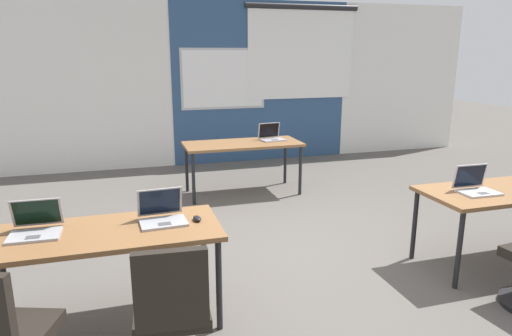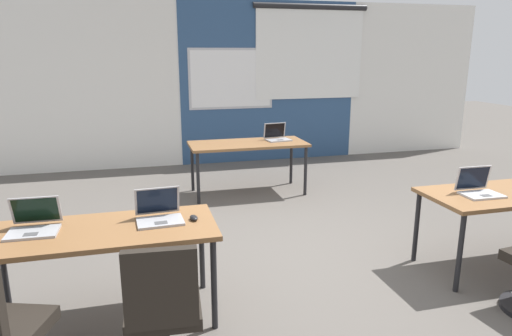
{
  "view_description": "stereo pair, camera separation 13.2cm",
  "coord_description": "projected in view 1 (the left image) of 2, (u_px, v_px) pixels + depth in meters",
  "views": [
    {
      "loc": [
        -1.59,
        -3.74,
        1.92
      ],
      "look_at": [
        -0.45,
        0.05,
        0.92
      ],
      "focal_mm": 31.95,
      "sensor_mm": 36.0,
      "label": 1
    },
    {
      "loc": [
        -1.46,
        -3.77,
        1.92
      ],
      "look_at": [
        -0.45,
        0.05,
        0.92
      ],
      "focal_mm": 31.95,
      "sensor_mm": 36.0,
      "label": 2
    }
  ],
  "objects": [
    {
      "name": "ground_plane",
      "position": [
        302.0,
        258.0,
        4.39
      ],
      "size": [
        24.0,
        24.0,
        0.0
      ],
      "color": "#56514C"
    },
    {
      "name": "desk_near_right",
      "position": [
        507.0,
        195.0,
        4.16
      ],
      "size": [
        1.6,
        0.7,
        0.72
      ],
      "color": "brown",
      "rests_on": "ground"
    },
    {
      "name": "laptop_near_left_end",
      "position": [
        35.0,
        227.0,
        3.1
      ],
      "size": [
        0.34,
        0.31,
        0.23
      ],
      "rotation": [
        0.0,
        0.0,
        -0.03
      ],
      "color": "#9E9EA3",
      "rests_on": "desk_near_left"
    },
    {
      "name": "laptop_near_left_inner",
      "position": [
        162.0,
        215.0,
        3.33
      ],
      "size": [
        0.35,
        0.3,
        0.23
      ],
      "rotation": [
        0.0,
        0.0,
        0.06
      ],
      "color": "#9E9EA3",
      "rests_on": "desk_near_left"
    },
    {
      "name": "laptop_far_right",
      "position": [
        272.0,
        136.0,
        6.44
      ],
      "size": [
        0.36,
        0.31,
        0.24
      ],
      "rotation": [
        0.0,
        0.0,
        0.13
      ],
      "color": "#9E9EA3",
      "rests_on": "desk_far_center"
    },
    {
      "name": "mouse_near_left_inner",
      "position": [
        197.0,
        218.0,
        3.35
      ],
      "size": [
        0.07,
        0.11,
        0.03
      ],
      "color": "black",
      "rests_on": "desk_near_left"
    },
    {
      "name": "chair_near_left_inner",
      "position": [
        173.0,
        323.0,
        2.68
      ],
      "size": [
        0.52,
        0.55,
        0.92
      ],
      "rotation": [
        0.0,
        0.0,
        3.07
      ],
      "color": "black",
      "rests_on": "ground"
    },
    {
      "name": "laptop_near_right_inner",
      "position": [
        476.0,
        187.0,
        4.03
      ],
      "size": [
        0.34,
        0.28,
        0.24
      ],
      "rotation": [
        0.0,
        0.0,
        -0.02
      ],
      "color": "#B7B7BC",
      "rests_on": "desk_near_right"
    },
    {
      "name": "desk_far_center",
      "position": [
        243.0,
        147.0,
        6.27
      ],
      "size": [
        1.6,
        0.7,
        0.72
      ],
      "color": "brown",
      "rests_on": "ground"
    },
    {
      "name": "desk_near_left",
      "position": [
        105.0,
        239.0,
        3.18
      ],
      "size": [
        1.6,
        0.7,
        0.72
      ],
      "color": "brown",
      "rests_on": "ground"
    },
    {
      "name": "back_wall_assembly",
      "position": [
        215.0,
        83.0,
        7.95
      ],
      "size": [
        10.0,
        0.27,
        2.8
      ],
      "color": "silver",
      "rests_on": "ground"
    }
  ]
}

